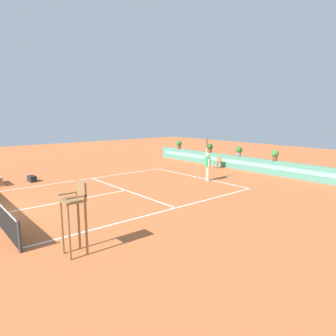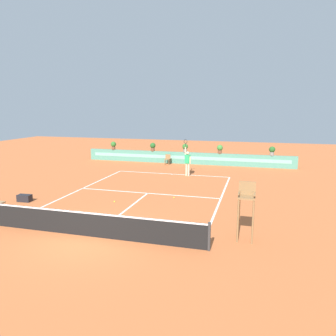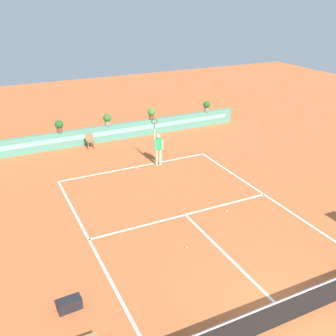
{
  "view_description": "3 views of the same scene",
  "coord_description": "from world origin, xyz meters",
  "px_view_note": "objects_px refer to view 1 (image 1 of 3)",
  "views": [
    {
      "loc": [
        13.58,
        -2.02,
        4.0
      ],
      "look_at": [
        0.47,
        9.01,
        1.0
      ],
      "focal_mm": 32.1,
      "sensor_mm": 36.0,
      "label": 1
    },
    {
      "loc": [
        5.77,
        -10.07,
        4.75
      ],
      "look_at": [
        0.47,
        9.01,
        1.0
      ],
      "focal_mm": 34.09,
      "sensor_mm": 36.0,
      "label": 2
    },
    {
      "loc": [
        -6.86,
        -6.0,
        8.49
      ],
      "look_at": [
        0.47,
        9.01,
        1.0
      ],
      "focal_mm": 42.03,
      "sensor_mm": 36.0,
      "label": 3
    }
  ],
  "objects_px": {
    "umpire_chair": "(75,210)",
    "potted_plant_left": "(210,147)",
    "tennis_ball_near_baseline": "(81,192)",
    "tennis_player": "(208,164)",
    "potted_plant_centre": "(239,151)",
    "potted_plant_far_left": "(179,144)",
    "gear_bag": "(32,179)",
    "tennis_ball_mid_court": "(134,198)",
    "ball_kid_chair": "(218,162)",
    "potted_plant_right": "(275,155)"
  },
  "relations": [
    {
      "from": "umpire_chair",
      "to": "potted_plant_left",
      "type": "height_order",
      "value": "umpire_chair"
    },
    {
      "from": "tennis_ball_mid_court",
      "to": "tennis_ball_near_baseline",
      "type": "bearing_deg",
      "value": -150.73
    },
    {
      "from": "potted_plant_centre",
      "to": "tennis_ball_mid_court",
      "type": "bearing_deg",
      "value": -80.63
    },
    {
      "from": "ball_kid_chair",
      "to": "potted_plant_left",
      "type": "distance_m",
      "value": 1.96
    },
    {
      "from": "potted_plant_left",
      "to": "potted_plant_far_left",
      "type": "distance_m",
      "value": 3.76
    },
    {
      "from": "umpire_chair",
      "to": "ball_kid_chair",
      "type": "distance_m",
      "value": 16.01
    },
    {
      "from": "potted_plant_right",
      "to": "potted_plant_centre",
      "type": "relative_size",
      "value": 1.0
    },
    {
      "from": "umpire_chair",
      "to": "potted_plant_centre",
      "type": "relative_size",
      "value": 2.96
    },
    {
      "from": "tennis_player",
      "to": "potted_plant_centre",
      "type": "xyz_separation_m",
      "value": [
        -1.23,
        4.78,
        0.36
      ]
    },
    {
      "from": "umpire_chair",
      "to": "potted_plant_far_left",
      "type": "distance_m",
      "value": 19.48
    },
    {
      "from": "tennis_ball_mid_court",
      "to": "tennis_player",
      "type": "bearing_deg",
      "value": 95.04
    },
    {
      "from": "tennis_player",
      "to": "tennis_ball_near_baseline",
      "type": "bearing_deg",
      "value": -107.04
    },
    {
      "from": "tennis_player",
      "to": "tennis_ball_mid_court",
      "type": "xyz_separation_m",
      "value": [
        0.51,
        -5.77,
        -1.02
      ]
    },
    {
      "from": "umpire_chair",
      "to": "tennis_ball_mid_court",
      "type": "relative_size",
      "value": 31.47
    },
    {
      "from": "potted_plant_right",
      "to": "potted_plant_far_left",
      "type": "xyz_separation_m",
      "value": [
        -9.62,
        0.0,
        0.0
      ]
    },
    {
      "from": "umpire_chair",
      "to": "tennis_ball_near_baseline",
      "type": "relative_size",
      "value": 31.47
    },
    {
      "from": "potted_plant_centre",
      "to": "potted_plant_left",
      "type": "bearing_deg",
      "value": 180.0
    },
    {
      "from": "gear_bag",
      "to": "potted_plant_centre",
      "type": "distance_m",
      "value": 14.37
    },
    {
      "from": "tennis_ball_mid_court",
      "to": "potted_plant_left",
      "type": "distance_m",
      "value": 11.61
    },
    {
      "from": "ball_kid_chair",
      "to": "gear_bag",
      "type": "bearing_deg",
      "value": -108.43
    },
    {
      "from": "potted_plant_right",
      "to": "potted_plant_centre",
      "type": "bearing_deg",
      "value": 180.0
    },
    {
      "from": "gear_bag",
      "to": "potted_plant_left",
      "type": "distance_m",
      "value": 13.52
    },
    {
      "from": "potted_plant_centre",
      "to": "potted_plant_right",
      "type": "bearing_deg",
      "value": 0.0
    },
    {
      "from": "potted_plant_far_left",
      "to": "potted_plant_left",
      "type": "bearing_deg",
      "value": 0.0
    },
    {
      "from": "ball_kid_chair",
      "to": "tennis_ball_near_baseline",
      "type": "relative_size",
      "value": 12.5
    },
    {
      "from": "potted_plant_right",
      "to": "potted_plant_centre",
      "type": "height_order",
      "value": "same"
    },
    {
      "from": "ball_kid_chair",
      "to": "potted_plant_right",
      "type": "xyz_separation_m",
      "value": [
        4.31,
        0.73,
        0.93
      ]
    },
    {
      "from": "tennis_ball_near_baseline",
      "to": "potted_plant_left",
      "type": "relative_size",
      "value": 0.09
    },
    {
      "from": "tennis_player",
      "to": "potted_plant_right",
      "type": "bearing_deg",
      "value": 70.25
    },
    {
      "from": "tennis_player",
      "to": "tennis_ball_near_baseline",
      "type": "height_order",
      "value": "tennis_player"
    },
    {
      "from": "potted_plant_left",
      "to": "potted_plant_centre",
      "type": "height_order",
      "value": "same"
    },
    {
      "from": "tennis_player",
      "to": "ball_kid_chair",
      "type": "bearing_deg",
      "value": 122.64
    },
    {
      "from": "gear_bag",
      "to": "tennis_ball_near_baseline",
      "type": "height_order",
      "value": "gear_bag"
    },
    {
      "from": "potted_plant_right",
      "to": "tennis_player",
      "type": "bearing_deg",
      "value": -109.75
    },
    {
      "from": "tennis_player",
      "to": "potted_plant_left",
      "type": "relative_size",
      "value": 3.57
    },
    {
      "from": "gear_bag",
      "to": "tennis_ball_mid_court",
      "type": "bearing_deg",
      "value": 20.15
    },
    {
      "from": "umpire_chair",
      "to": "potted_plant_centre",
      "type": "height_order",
      "value": "umpire_chair"
    },
    {
      "from": "ball_kid_chair",
      "to": "tennis_ball_mid_court",
      "type": "height_order",
      "value": "ball_kid_chair"
    },
    {
      "from": "potted_plant_left",
      "to": "potted_plant_far_left",
      "type": "xyz_separation_m",
      "value": [
        -3.76,
        0.0,
        0.0
      ]
    },
    {
      "from": "ball_kid_chair",
      "to": "potted_plant_right",
      "type": "height_order",
      "value": "potted_plant_right"
    },
    {
      "from": "umpire_chair",
      "to": "potted_plant_left",
      "type": "distance_m",
      "value": 17.36
    },
    {
      "from": "tennis_ball_near_baseline",
      "to": "potted_plant_far_left",
      "type": "distance_m",
      "value": 13.42
    },
    {
      "from": "tennis_player",
      "to": "potted_plant_right",
      "type": "xyz_separation_m",
      "value": [
        1.72,
        4.78,
        0.36
      ]
    },
    {
      "from": "tennis_player",
      "to": "tennis_ball_near_baseline",
      "type": "xyz_separation_m",
      "value": [
        -2.24,
        -7.31,
        -1.02
      ]
    },
    {
      "from": "ball_kid_chair",
      "to": "tennis_ball_mid_court",
      "type": "bearing_deg",
      "value": -72.47
    },
    {
      "from": "potted_plant_far_left",
      "to": "tennis_ball_near_baseline",
      "type": "bearing_deg",
      "value": -64.87
    },
    {
      "from": "gear_bag",
      "to": "potted_plant_left",
      "type": "xyz_separation_m",
      "value": [
        2.6,
        13.21,
        1.23
      ]
    },
    {
      "from": "ball_kid_chair",
      "to": "potted_plant_far_left",
      "type": "height_order",
      "value": "potted_plant_far_left"
    },
    {
      "from": "tennis_ball_mid_court",
      "to": "potted_plant_centre",
      "type": "bearing_deg",
      "value": 99.37
    },
    {
      "from": "tennis_player",
      "to": "potted_plant_right",
      "type": "distance_m",
      "value": 5.09
    }
  ]
}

